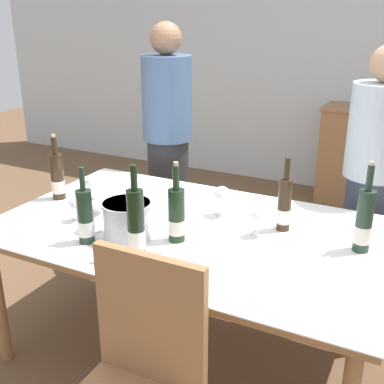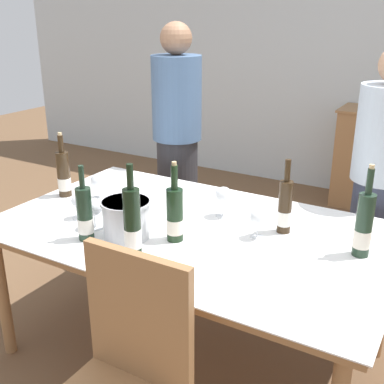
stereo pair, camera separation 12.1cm
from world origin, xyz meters
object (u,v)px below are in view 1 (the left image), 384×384
at_px(wine_bottle_1, 57,177).
at_px(wine_bottle_4, 85,218).
at_px(wine_bottle_0, 177,216).
at_px(dining_table, 192,238).
at_px(wine_glass_2, 93,184).
at_px(ice_bucket, 127,219).
at_px(wine_bottle_2, 136,226).
at_px(wine_bottle_3, 284,205).
at_px(wine_bottle_5, 364,222).
at_px(chair_near_front, 136,377).
at_px(wine_glass_3, 259,217).
at_px(person_host, 168,148).
at_px(wine_glass_1, 222,196).
at_px(person_guest_left, 372,190).
at_px(wine_glass_0, 76,205).
at_px(wine_glass_4, 93,210).

height_order(wine_bottle_1, wine_bottle_4, wine_bottle_1).
bearing_deg(wine_bottle_0, dining_table, 90.04).
bearing_deg(wine_glass_2, wine_bottle_4, -55.86).
bearing_deg(ice_bucket, wine_bottle_2, -44.64).
bearing_deg(wine_bottle_3, wine_bottle_5, -8.67).
xyz_separation_m(ice_bucket, chair_near_front, (0.40, -0.56, -0.28)).
xyz_separation_m(wine_glass_3, person_host, (-0.95, 0.84, -0.00)).
bearing_deg(wine_bottle_4, dining_table, 44.83).
relative_size(wine_bottle_5, wine_glass_1, 2.56).
relative_size(wine_glass_1, person_host, 0.10).
distance_m(wine_glass_3, person_guest_left, 0.86).
relative_size(wine_glass_0, wine_glass_4, 0.84).
height_order(wine_glass_0, person_guest_left, person_guest_left).
bearing_deg(person_host, person_guest_left, -3.64).
xyz_separation_m(ice_bucket, person_host, (-0.43, 1.13, 0.00)).
bearing_deg(wine_glass_0, wine_glass_3, 15.76).
bearing_deg(wine_bottle_4, wine_glass_0, 139.53).
relative_size(chair_near_front, person_guest_left, 0.62).
height_order(wine_bottle_0, wine_bottle_1, wine_bottle_0).
distance_m(chair_near_front, person_host, 1.90).
bearing_deg(wine_bottle_4, person_guest_left, 47.82).
xyz_separation_m(ice_bucket, wine_bottle_0, (0.21, 0.08, 0.03)).
distance_m(wine_bottle_1, person_guest_left, 1.72).
relative_size(wine_bottle_2, wine_glass_2, 2.84).
distance_m(ice_bucket, wine_bottle_1, 0.66).
distance_m(wine_bottle_2, person_host, 1.39).
xyz_separation_m(dining_table, wine_bottle_1, (-0.82, 0.01, 0.18)).
height_order(dining_table, wine_bottle_4, wine_bottle_4).
bearing_deg(person_host, wine_bottle_0, -58.60).
height_order(wine_bottle_3, wine_glass_3, wine_bottle_3).
height_order(wine_bottle_0, wine_bottle_2, wine_bottle_2).
xyz_separation_m(wine_bottle_3, wine_glass_3, (-0.08, -0.12, -0.03)).
relative_size(wine_bottle_2, wine_glass_3, 2.91).
bearing_deg(wine_bottle_1, person_guest_left, 27.70).
height_order(wine_glass_2, person_host, person_host).
xyz_separation_m(wine_bottle_4, wine_glass_4, (-0.04, 0.11, -0.01)).
xyz_separation_m(dining_table, wine_glass_3, (0.31, 0.05, 0.15)).
distance_m(ice_bucket, wine_bottle_5, 1.02).
bearing_deg(chair_near_front, wine_bottle_4, 140.50).
distance_m(wine_bottle_0, person_host, 1.23).
bearing_deg(chair_near_front, person_host, 116.18).
height_order(wine_bottle_5, chair_near_front, wine_bottle_5).
distance_m(wine_glass_1, wine_glass_2, 0.71).
distance_m(wine_bottle_5, person_host, 1.59).
height_order(wine_bottle_3, chair_near_front, wine_bottle_3).
xyz_separation_m(wine_bottle_4, wine_glass_1, (0.41, 0.54, -0.01)).
distance_m(wine_glass_0, wine_glass_4, 0.16).
distance_m(person_host, person_guest_left, 1.34).
height_order(ice_bucket, wine_bottle_1, wine_bottle_1).
distance_m(wine_bottle_4, person_host, 1.28).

